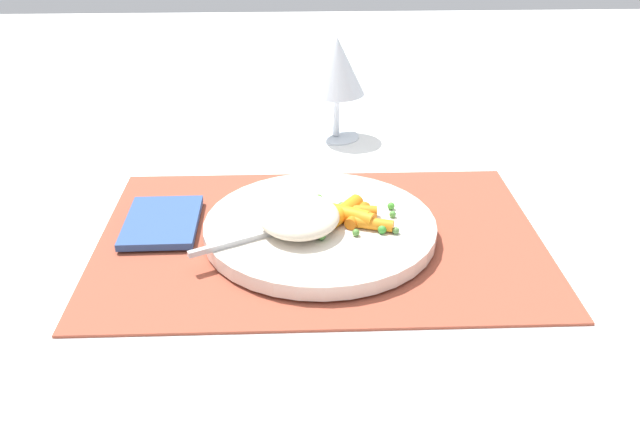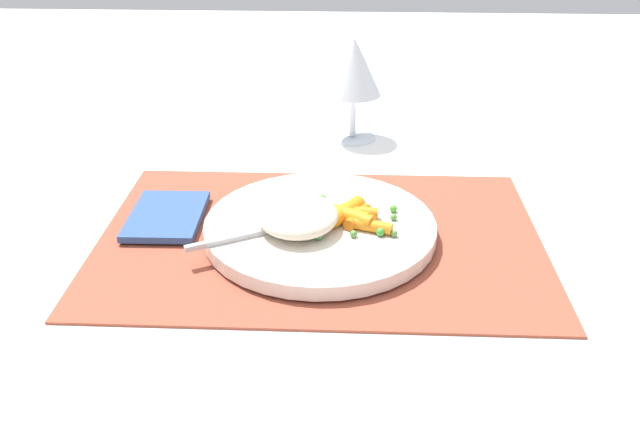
{
  "view_description": "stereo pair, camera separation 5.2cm",
  "coord_description": "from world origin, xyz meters",
  "px_view_note": "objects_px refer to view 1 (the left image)",
  "views": [
    {
      "loc": [
        -0.02,
        -0.65,
        0.38
      ],
      "look_at": [
        0.0,
        0.0,
        0.03
      ],
      "focal_mm": 37.87,
      "sensor_mm": 36.0,
      "label": 1
    },
    {
      "loc": [
        0.03,
        -0.65,
        0.38
      ],
      "look_at": [
        0.0,
        0.0,
        0.03
      ],
      "focal_mm": 37.87,
      "sensor_mm": 36.0,
      "label": 2
    }
  ],
  "objects_px": {
    "fork": "(299,225)",
    "napkin": "(162,222)",
    "wine_glass": "(337,68)",
    "rice_mound": "(299,216)",
    "plate": "(320,228)",
    "carrot_portion": "(351,214)"
  },
  "relations": [
    {
      "from": "fork",
      "to": "napkin",
      "type": "bearing_deg",
      "value": 165.62
    },
    {
      "from": "wine_glass",
      "to": "napkin",
      "type": "distance_m",
      "value": 0.36
    },
    {
      "from": "rice_mound",
      "to": "wine_glass",
      "type": "height_order",
      "value": "wine_glass"
    },
    {
      "from": "fork",
      "to": "plate",
      "type": "bearing_deg",
      "value": 27.22
    },
    {
      "from": "fork",
      "to": "napkin",
      "type": "relative_size",
      "value": 1.66
    },
    {
      "from": "plate",
      "to": "wine_glass",
      "type": "distance_m",
      "value": 0.32
    },
    {
      "from": "fork",
      "to": "wine_glass",
      "type": "xyz_separation_m",
      "value": [
        0.06,
        0.31,
        0.08
      ]
    },
    {
      "from": "rice_mound",
      "to": "wine_glass",
      "type": "distance_m",
      "value": 0.33
    },
    {
      "from": "plate",
      "to": "napkin",
      "type": "relative_size",
      "value": 2.24
    },
    {
      "from": "plate",
      "to": "rice_mound",
      "type": "distance_m",
      "value": 0.04
    },
    {
      "from": "rice_mound",
      "to": "carrot_portion",
      "type": "height_order",
      "value": "rice_mound"
    },
    {
      "from": "plate",
      "to": "rice_mound",
      "type": "bearing_deg",
      "value": -148.03
    },
    {
      "from": "carrot_portion",
      "to": "wine_glass",
      "type": "relative_size",
      "value": 0.58
    },
    {
      "from": "plate",
      "to": "napkin",
      "type": "xyz_separation_m",
      "value": [
        -0.18,
        0.03,
        -0.0
      ]
    },
    {
      "from": "fork",
      "to": "wine_glass",
      "type": "height_order",
      "value": "wine_glass"
    },
    {
      "from": "carrot_portion",
      "to": "wine_glass",
      "type": "bearing_deg",
      "value": 89.73
    },
    {
      "from": "carrot_portion",
      "to": "napkin",
      "type": "relative_size",
      "value": 0.76
    },
    {
      "from": "napkin",
      "to": "rice_mound",
      "type": "bearing_deg",
      "value": -15.15
    },
    {
      "from": "fork",
      "to": "rice_mound",
      "type": "bearing_deg",
      "value": -80.35
    },
    {
      "from": "carrot_portion",
      "to": "fork",
      "type": "relative_size",
      "value": 0.46
    },
    {
      "from": "rice_mound",
      "to": "napkin",
      "type": "distance_m",
      "value": 0.16
    },
    {
      "from": "wine_glass",
      "to": "napkin",
      "type": "height_order",
      "value": "wine_glass"
    }
  ]
}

